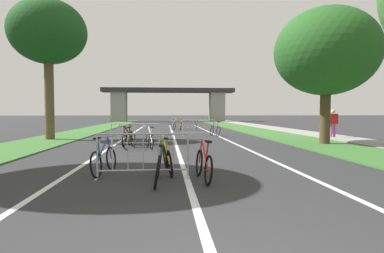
# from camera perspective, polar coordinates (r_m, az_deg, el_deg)

# --- Properties ---
(grass_verge_left) EXTENTS (3.14, 59.50, 0.05)m
(grass_verge_left) POSITION_cam_1_polar(r_m,az_deg,el_deg) (27.70, -17.95, -0.67)
(grass_verge_left) COLOR #386B2D
(grass_verge_left) RESTS_ON ground
(grass_verge_right) EXTENTS (3.14, 59.50, 0.05)m
(grass_verge_right) POSITION_cam_1_polar(r_m,az_deg,el_deg) (27.94, 10.42, -0.56)
(grass_verge_right) COLOR #386B2D
(grass_verge_right) RESTS_ON ground
(sidewalk_path_right) EXTENTS (2.31, 59.50, 0.08)m
(sidewalk_path_right) POSITION_cam_1_polar(r_m,az_deg,el_deg) (28.77, 15.66, -0.50)
(sidewalk_path_right) COLOR gray
(sidewalk_path_right) RESTS_ON ground
(lane_stripe_center) EXTENTS (0.14, 34.42, 0.01)m
(lane_stripe_center) POSITION_cam_1_polar(r_m,az_deg,el_deg) (19.86, -3.33, -1.85)
(lane_stripe_center) COLOR silver
(lane_stripe_center) RESTS_ON ground
(lane_stripe_right_lane) EXTENTS (0.14, 34.42, 0.01)m
(lane_stripe_right_lane) POSITION_cam_1_polar(r_m,az_deg,el_deg) (20.14, 4.92, -1.79)
(lane_stripe_right_lane) COLOR silver
(lane_stripe_right_lane) RESTS_ON ground
(lane_stripe_left_lane) EXTENTS (0.14, 34.42, 0.01)m
(lane_stripe_left_lane) POSITION_cam_1_polar(r_m,az_deg,el_deg) (20.00, -11.63, -1.87)
(lane_stripe_left_lane) COLOR silver
(lane_stripe_left_lane) RESTS_ON ground
(overpass_bridge) EXTENTS (21.16, 3.07, 5.40)m
(overpass_bridge) POSITION_cam_1_polar(r_m,az_deg,el_deg) (51.80, -4.21, 4.83)
(overpass_bridge) COLOR #2D2D30
(overpass_bridge) RESTS_ON ground
(tree_left_oak_mid) EXTENTS (4.11, 4.11, 7.67)m
(tree_left_oak_mid) POSITION_cam_1_polar(r_m,az_deg,el_deg) (19.66, -24.40, 15.04)
(tree_left_oak_mid) COLOR brown
(tree_left_oak_mid) RESTS_ON ground
(tree_right_maple_mid) EXTENTS (4.82, 4.82, 6.43)m
(tree_right_maple_mid) POSITION_cam_1_polar(r_m,az_deg,el_deg) (16.60, 22.92, 12.19)
(tree_right_maple_mid) COLOR #4C3823
(tree_right_maple_mid) RESTS_ON ground
(crowd_barrier_nearest) EXTENTS (2.17, 0.46, 1.05)m
(crowd_barrier_nearest) POSITION_cam_1_polar(r_m,az_deg,el_deg) (7.55, -8.75, -5.22)
(crowd_barrier_nearest) COLOR #ADADB2
(crowd_barrier_nearest) RESTS_ON ground
(crowd_barrier_second) EXTENTS (2.18, 0.54, 1.05)m
(crowd_barrier_second) POSITION_cam_1_polar(r_m,az_deg,el_deg) (14.19, -10.08, -1.58)
(crowd_barrier_second) COLOR #ADADB2
(crowd_barrier_second) RESTS_ON ground
(crowd_barrier_third) EXTENTS (2.17, 0.45, 1.05)m
(crowd_barrier_third) POSITION_cam_1_polar(r_m,az_deg,el_deg) (20.86, 1.22, -0.22)
(crowd_barrier_third) COLOR #ADADB2
(crowd_barrier_third) RESTS_ON ground
(crowd_barrier_fourth) EXTENTS (2.18, 0.55, 1.05)m
(crowd_barrier_fourth) POSITION_cam_1_polar(r_m,az_deg,el_deg) (27.42, -1.44, 0.45)
(crowd_barrier_fourth) COLOR #ADADB2
(crowd_barrier_fourth) RESTS_ON ground
(bicycle_yellow_0) EXTENTS (0.47, 1.79, 0.99)m
(bicycle_yellow_0) POSITION_cam_1_polar(r_m,az_deg,el_deg) (27.84, -1.99, 0.21)
(bicycle_yellow_0) COLOR black
(bicycle_yellow_0) RESTS_ON ground
(bicycle_orange_1) EXTENTS (0.49, 1.70, 0.99)m
(bicycle_orange_1) POSITION_cam_1_polar(r_m,az_deg,el_deg) (14.66, -11.51, -2.01)
(bicycle_orange_1) COLOR black
(bicycle_orange_1) RESTS_ON ground
(bicycle_blue_2) EXTENTS (0.48, 1.62, 0.95)m
(bicycle_blue_2) POSITION_cam_1_polar(r_m,az_deg,el_deg) (8.16, -15.52, -5.77)
(bicycle_blue_2) COLOR black
(bicycle_blue_2) RESTS_ON ground
(bicycle_green_3) EXTENTS (0.50, 1.74, 0.95)m
(bicycle_green_3) POSITION_cam_1_polar(r_m,az_deg,el_deg) (6.96, -5.98, -7.05)
(bicycle_green_3) COLOR black
(bicycle_green_3) RESTS_ON ground
(bicycle_teal_4) EXTENTS (0.50, 1.69, 0.90)m
(bicycle_teal_4) POSITION_cam_1_polar(r_m,az_deg,el_deg) (27.13, 0.75, 0.12)
(bicycle_teal_4) COLOR black
(bicycle_teal_4) RESTS_ON ground
(bicycle_purple_5) EXTENTS (0.53, 1.72, 1.00)m
(bicycle_purple_5) POSITION_cam_1_polar(r_m,az_deg,el_deg) (20.57, 4.16, -0.67)
(bicycle_purple_5) COLOR black
(bicycle_purple_5) RESTS_ON ground
(bicycle_black_6) EXTENTS (0.65, 1.72, 1.04)m
(bicycle_black_6) POSITION_cam_1_polar(r_m,az_deg,el_deg) (13.69, -11.19, -2.25)
(bicycle_black_6) COLOR black
(bicycle_black_6) RESTS_ON ground
(bicycle_red_7) EXTENTS (0.54, 1.67, 0.93)m
(bicycle_red_7) POSITION_cam_1_polar(r_m,az_deg,el_deg) (7.18, 2.10, -6.83)
(bicycle_red_7) COLOR black
(bicycle_red_7) RESTS_ON ground
(bicycle_silver_8) EXTENTS (0.69, 1.72, 0.99)m
(bicycle_silver_8) POSITION_cam_1_polar(r_m,az_deg,el_deg) (27.75, -3.42, 0.18)
(bicycle_silver_8) COLOR black
(bicycle_silver_8) RESTS_ON ground
(bicycle_white_9) EXTENTS (0.56, 1.59, 0.94)m
(bicycle_white_9) POSITION_cam_1_polar(r_m,az_deg,el_deg) (13.61, -7.56, -2.35)
(bicycle_white_9) COLOR black
(bicycle_white_9) RESTS_ON ground
(bicycle_yellow_10) EXTENTS (0.53, 1.65, 0.96)m
(bicycle_yellow_10) POSITION_cam_1_polar(r_m,az_deg,el_deg) (8.05, -4.46, -5.81)
(bicycle_yellow_10) COLOR black
(bicycle_yellow_10) RESTS_ON ground
(pedestrian_with_backpack) EXTENTS (0.62, 0.29, 1.71)m
(pedestrian_with_backpack) POSITION_cam_1_polar(r_m,az_deg,el_deg) (20.47, 23.96, 0.97)
(pedestrian_with_backpack) COLOR #994C8C
(pedestrian_with_backpack) RESTS_ON ground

